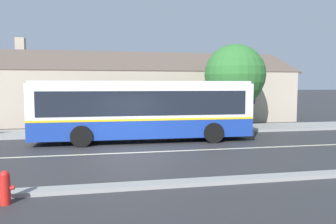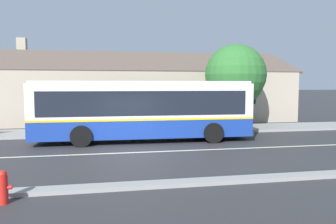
{
  "view_description": "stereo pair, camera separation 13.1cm",
  "coord_description": "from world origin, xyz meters",
  "px_view_note": "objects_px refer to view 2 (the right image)",
  "views": [
    {
      "loc": [
        -1.16,
        -13.65,
        2.87
      ],
      "look_at": [
        2.19,
        3.21,
        1.43
      ],
      "focal_mm": 35.0,
      "sensor_mm": 36.0,
      "label": 1
    },
    {
      "loc": [
        -1.03,
        -13.68,
        2.87
      ],
      "look_at": [
        2.19,
        3.21,
        1.43
      ],
      "focal_mm": 35.0,
      "sensor_mm": 36.0,
      "label": 2
    }
  ],
  "objects_px": {
    "transit_bus": "(143,109)",
    "fire_hydrant": "(3,187)",
    "street_tree_primary": "(237,77)",
    "bench_down_street": "(61,126)"
  },
  "relations": [
    {
      "from": "transit_bus",
      "to": "fire_hydrant",
      "type": "height_order",
      "value": "transit_bus"
    },
    {
      "from": "transit_bus",
      "to": "street_tree_primary",
      "type": "relative_size",
      "value": 1.98
    },
    {
      "from": "transit_bus",
      "to": "bench_down_street",
      "type": "bearing_deg",
      "value": 151.27
    },
    {
      "from": "bench_down_street",
      "to": "street_tree_primary",
      "type": "height_order",
      "value": "street_tree_primary"
    },
    {
      "from": "bench_down_street",
      "to": "fire_hydrant",
      "type": "distance_m",
      "value": 10.69
    },
    {
      "from": "bench_down_street",
      "to": "street_tree_primary",
      "type": "relative_size",
      "value": 0.33
    },
    {
      "from": "transit_bus",
      "to": "bench_down_street",
      "type": "height_order",
      "value": "transit_bus"
    },
    {
      "from": "bench_down_street",
      "to": "fire_hydrant",
      "type": "bearing_deg",
      "value": -89.99
    },
    {
      "from": "street_tree_primary",
      "to": "fire_hydrant",
      "type": "relative_size",
      "value": 6.65
    },
    {
      "from": "transit_bus",
      "to": "street_tree_primary",
      "type": "height_order",
      "value": "street_tree_primary"
    }
  ]
}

